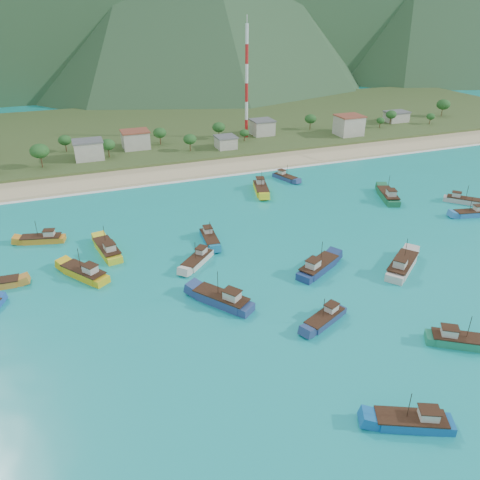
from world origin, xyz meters
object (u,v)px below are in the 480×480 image
object	(u,v)px
boat_6	(84,273)
boat_16	(318,267)
boat_11	(42,239)
boat_15	(412,422)
boat_17	(471,214)
boat_7	(198,260)
boat_22	(261,189)
radio_tower	(247,83)
boat_18	(462,201)
boat_26	(402,266)
boat_8	(108,250)
boat_10	(210,239)
boat_14	(325,319)
boat_2	(388,196)
boat_12	(460,341)
boat_21	(222,300)
boat_24	(285,178)

from	to	relation	value
boat_6	boat_16	size ratio (longest dim) A/B	0.95
boat_11	boat_15	distance (m)	89.53
boat_11	boat_17	bearing A→B (deg)	-88.81
boat_7	boat_22	bearing A→B (deg)	-84.90
radio_tower	boat_11	xyz separation A→B (m)	(-79.58, -68.65, -22.33)
boat_18	boat_26	bearing A→B (deg)	-11.37
boat_8	boat_10	xyz separation A→B (m)	(23.64, -2.55, -0.19)
boat_14	boat_16	bearing A→B (deg)	-50.49
radio_tower	boat_26	world-z (taller)	radio_tower
boat_6	boat_18	size ratio (longest dim) A/B	1.26
boat_7	boat_15	world-z (taller)	boat_15
boat_10	boat_22	world-z (taller)	boat_22
boat_2	boat_7	size ratio (longest dim) A/B	1.40
boat_2	boat_7	distance (m)	64.75
boat_8	boat_22	xyz separation A→B (m)	(48.22, 23.64, 0.01)
boat_12	boat_15	size ratio (longest dim) A/B	0.98
boat_17	boat_12	bearing A→B (deg)	145.80
boat_16	boat_26	xyz separation A→B (m)	(17.02, -6.04, 0.09)
boat_26	boat_8	bearing A→B (deg)	-154.50
boat_16	boat_21	world-z (taller)	boat_21
boat_15	boat_17	size ratio (longest dim) A/B	1.07
boat_7	boat_11	xyz separation A→B (m)	(-32.07, 23.02, 0.02)
boat_16	boat_21	xyz separation A→B (m)	(-23.18, -4.41, 0.04)
boat_21	boat_24	xyz separation A→B (m)	(41.87, 59.48, -0.32)
boat_2	boat_6	xyz separation A→B (m)	(-86.36, -13.91, -0.08)
boat_7	boat_26	bearing A→B (deg)	-158.95
boat_15	boat_18	distance (m)	89.30
boat_10	boat_8	bearing A→B (deg)	-1.46
boat_16	boat_18	xyz separation A→B (m)	(57.68, 19.14, -0.23)
boat_18	boat_22	xyz separation A→B (m)	(-50.71, 28.52, 0.23)
boat_22	boat_26	world-z (taller)	boat_26
boat_10	boat_16	xyz separation A→B (m)	(17.62, -21.46, 0.20)
boat_2	radio_tower	bearing A→B (deg)	121.66
boat_15	boat_11	bearing A→B (deg)	56.61
boat_16	boat_21	bearing A→B (deg)	-108.89
boat_8	boat_17	world-z (taller)	boat_8
boat_2	boat_22	bearing A→B (deg)	170.39
boat_7	boat_8	distance (m)	21.46
boat_17	boat_7	bearing A→B (deg)	100.97
boat_6	boat_10	distance (m)	30.07
boat_16	boat_24	bearing A→B (deg)	131.59
boat_8	boat_14	size ratio (longest dim) A/B	1.23
boat_21	boat_7	bearing A→B (deg)	54.21
boat_2	boat_24	distance (m)	33.26
boat_7	boat_8	bearing A→B (deg)	12.87
boat_2	boat_21	bearing A→B (deg)	-131.57
boat_16	boat_11	bearing A→B (deg)	-152.30
boat_16	boat_17	world-z (taller)	boat_16
boat_15	boat_18	size ratio (longest dim) A/B	1.19
boat_12	boat_17	xyz separation A→B (m)	(42.62, 40.77, -0.10)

